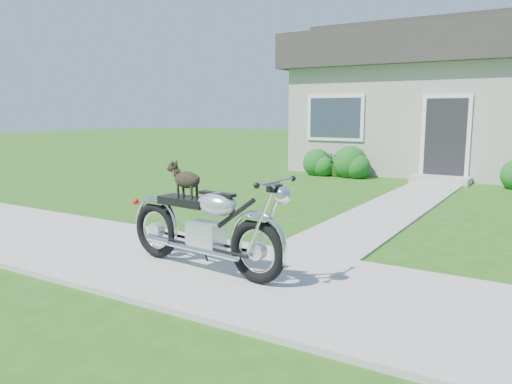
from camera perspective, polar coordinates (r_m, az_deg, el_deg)
ground at (r=4.79m, az=17.33°, el=-12.80°), size 80.00×80.00×0.00m
sidewalk at (r=4.78m, az=17.35°, el=-12.58°), size 24.00×2.20×0.04m
walkway at (r=9.83m, az=16.08°, el=-1.44°), size 1.20×8.00×0.03m
potted_plant_left at (r=13.99m, az=9.19°, el=3.45°), size 0.71×0.79×0.80m
motorcycle_with_dog at (r=5.44m, az=-5.84°, el=-3.73°), size 2.22×0.60×1.16m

